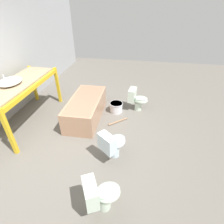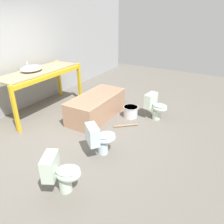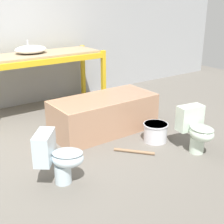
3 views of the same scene
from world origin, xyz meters
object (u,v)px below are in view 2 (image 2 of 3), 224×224
at_px(sink_basin, 31,68).
at_px(bathtub_main, 96,105).
at_px(toilet_far, 155,106).
at_px(toilet_near, 61,172).
at_px(bucket_white, 131,111).
at_px(toilet_extra, 100,138).

xyz_separation_m(sink_basin, bathtub_main, (0.51, -1.44, -0.79)).
distance_m(bathtub_main, toilet_far, 1.37).
relative_size(toilet_near, bucket_white, 1.69).
relative_size(bathtub_main, toilet_near, 2.66).
distance_m(sink_basin, bathtub_main, 1.72).
height_order(bathtub_main, toilet_far, toilet_far).
xyz_separation_m(sink_basin, toilet_extra, (-0.67, -2.32, -0.77)).
xyz_separation_m(bathtub_main, toilet_extra, (-1.18, -0.88, 0.01)).
relative_size(toilet_near, toilet_extra, 1.00).
height_order(bathtub_main, bucket_white, bathtub_main).
distance_m(bathtub_main, toilet_near, 2.36).
bearing_deg(toilet_far, sink_basin, 121.56).
distance_m(toilet_near, toilet_far, 2.82).
xyz_separation_m(toilet_far, toilet_extra, (-1.80, 0.35, 0.00)).
bearing_deg(bucket_white, sink_basin, 113.00).
bearing_deg(bucket_white, toilet_far, -67.57).
bearing_deg(toilet_extra, toilet_far, -62.53).
bearing_deg(toilet_far, toilet_extra, 177.75).
distance_m(toilet_near, toilet_extra, 1.00).
bearing_deg(toilet_far, bucket_white, 121.10).
xyz_separation_m(bathtub_main, toilet_near, (-2.18, -0.89, 0.01)).
bearing_deg(bucket_white, toilet_extra, -173.62).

